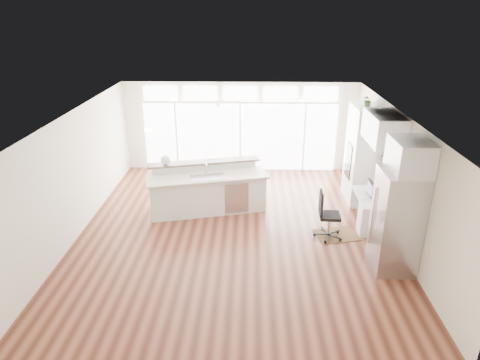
{
  "coord_description": "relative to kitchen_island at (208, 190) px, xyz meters",
  "views": [
    {
      "loc": [
        0.35,
        -8.61,
        4.8
      ],
      "look_at": [
        0.09,
        0.6,
        1.0
      ],
      "focal_mm": 32.0,
      "sensor_mm": 36.0,
      "label": 1
    }
  ],
  "objects": [
    {
      "name": "wall_left",
      "position": [
        -2.78,
        -0.98,
        0.77
      ],
      "size": [
        0.04,
        8.0,
        2.7
      ],
      "primitive_type": "cube",
      "color": "silver",
      "rests_on": "floor"
    },
    {
      "name": "wall_back",
      "position": [
        0.72,
        3.02,
        0.77
      ],
      "size": [
        7.0,
        0.04,
        2.7
      ],
      "primitive_type": "cube",
      "color": "silver",
      "rests_on": "floor"
    },
    {
      "name": "monitor",
      "position": [
        3.77,
        -0.68,
        0.37
      ],
      "size": [
        0.08,
        0.45,
        0.37
      ],
      "primitive_type": "cube",
      "rotation": [
        0.0,
        0.0,
        0.01
      ],
      "color": "black",
      "rests_on": "desk_nook"
    },
    {
      "name": "potted_plant",
      "position": [
        3.89,
        0.82,
        2.04
      ],
      "size": [
        0.31,
        0.33,
        0.23
      ],
      "primitive_type": "imported",
      "rotation": [
        0.0,
        0.0,
        0.14
      ],
      "color": "#315E28",
      "rests_on": "oven_cabinet"
    },
    {
      "name": "fishbowl",
      "position": [
        -1.02,
        0.16,
        0.71
      ],
      "size": [
        0.28,
        0.28,
        0.25
      ],
      "primitive_type": "sphere",
      "rotation": [
        0.0,
        0.0,
        0.13
      ],
      "color": "white",
      "rests_on": "kitchen_island"
    },
    {
      "name": "wall_front",
      "position": [
        0.72,
        -4.98,
        0.77
      ],
      "size": [
        7.0,
        0.04,
        2.7
      ],
      "primitive_type": "cube",
      "color": "silver",
      "rests_on": "floor"
    },
    {
      "name": "wall_right",
      "position": [
        4.22,
        -0.98,
        0.77
      ],
      "size": [
        0.04,
        8.0,
        2.7
      ],
      "primitive_type": "cube",
      "color": "silver",
      "rests_on": "floor"
    },
    {
      "name": "upper_cabinets",
      "position": [
        3.89,
        -0.68,
        1.77
      ],
      "size": [
        0.64,
        1.3,
        0.64
      ],
      "primitive_type": "cube",
      "color": "white",
      "rests_on": "wall_right"
    },
    {
      "name": "desk_nook",
      "position": [
        3.85,
        -0.68,
        -0.2
      ],
      "size": [
        0.72,
        1.3,
        0.76
      ],
      "primitive_type": "cube",
      "color": "white",
      "rests_on": "floor"
    },
    {
      "name": "framed_photos",
      "position": [
        4.18,
        -0.06,
        0.82
      ],
      "size": [
        0.06,
        0.22,
        0.8
      ],
      "primitive_type": "cube",
      "color": "black",
      "rests_on": "wall_right"
    },
    {
      "name": "floor",
      "position": [
        0.72,
        -0.98,
        -0.59
      ],
      "size": [
        7.0,
        8.0,
        0.02
      ],
      "primitive_type": "cube",
      "color": "#482016",
      "rests_on": "ground"
    },
    {
      "name": "rug",
      "position": [
        3.0,
        -1.14,
        -0.57
      ],
      "size": [
        1.06,
        0.86,
        0.01
      ],
      "primitive_type": "cube",
      "rotation": [
        0.0,
        0.0,
        0.22
      ],
      "color": "#382312",
      "rests_on": "floor"
    },
    {
      "name": "office_chair",
      "position": [
        2.79,
        -1.23,
        -0.04
      ],
      "size": [
        0.59,
        0.54,
        1.09
      ],
      "primitive_type": "cube",
      "rotation": [
        0.0,
        0.0,
        -0.04
      ],
      "color": "black",
      "rests_on": "floor"
    },
    {
      "name": "kitchen_island",
      "position": [
        0.0,
        0.0,
        0.0
      ],
      "size": [
        3.1,
        1.78,
        1.16
      ],
      "primitive_type": "cube",
      "rotation": [
        0.0,
        0.0,
        0.25
      ],
      "color": "white",
      "rests_on": "floor"
    },
    {
      "name": "refrigerator",
      "position": [
        3.83,
        -2.33,
        0.42
      ],
      "size": [
        0.76,
        0.9,
        2.0
      ],
      "primitive_type": "cube",
      "color": "#ACACB0",
      "rests_on": "floor"
    },
    {
      "name": "recessed_lights",
      "position": [
        0.72,
        -0.78,
        2.1
      ],
      "size": [
        3.4,
        3.0,
        0.02
      ],
      "primitive_type": "cube",
      "color": "beige",
      "rests_on": "ceiling"
    },
    {
      "name": "glass_wall",
      "position": [
        0.72,
        2.96,
        0.47
      ],
      "size": [
        5.8,
        0.06,
        2.08
      ],
      "primitive_type": "cube",
      "color": "white",
      "rests_on": "wall_back"
    },
    {
      "name": "oven_cabinet",
      "position": [
        3.89,
        0.82,
        0.67
      ],
      "size": [
        0.64,
        1.2,
        2.5
      ],
      "primitive_type": "cube",
      "color": "white",
      "rests_on": "floor"
    },
    {
      "name": "fridge_cabinet",
      "position": [
        3.89,
        -2.33,
        1.72
      ],
      "size": [
        0.64,
        0.9,
        0.6
      ],
      "primitive_type": "cube",
      "color": "white",
      "rests_on": "wall_right"
    },
    {
      "name": "keyboard",
      "position": [
        3.6,
        -0.68,
        0.19
      ],
      "size": [
        0.13,
        0.32,
        0.02
      ],
      "primitive_type": "cube",
      "rotation": [
        0.0,
        0.0,
        0.06
      ],
      "color": "white",
      "rests_on": "desk_nook"
    },
    {
      "name": "ceiling",
      "position": [
        0.72,
        -0.98,
        2.12
      ],
      "size": [
        7.0,
        8.0,
        0.02
      ],
      "primitive_type": "cube",
      "color": "white",
      "rests_on": "wall_back"
    },
    {
      "name": "transom_row",
      "position": [
        0.72,
        2.96,
        1.8
      ],
      "size": [
        5.9,
        0.06,
        0.4
      ],
      "primitive_type": "cube",
      "color": "white",
      "rests_on": "wall_back"
    },
    {
      "name": "ceiling_fan",
      "position": [
        0.22,
        1.82,
        1.9
      ],
      "size": [
        1.16,
        1.16,
        0.32
      ],
      "primitive_type": "cube",
      "color": "white",
      "rests_on": "ceiling"
    },
    {
      "name": "desk_window",
      "position": [
        4.18,
        -0.68,
        0.97
      ],
      "size": [
        0.04,
        0.85,
        0.85
      ],
      "primitive_type": "cube",
      "color": "white",
      "rests_on": "wall_right"
    }
  ]
}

